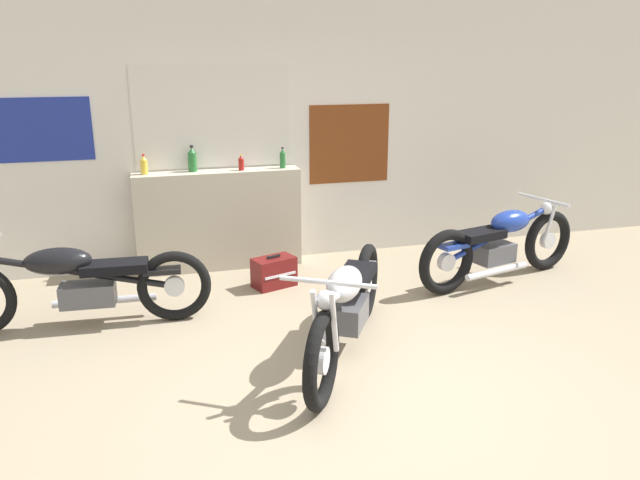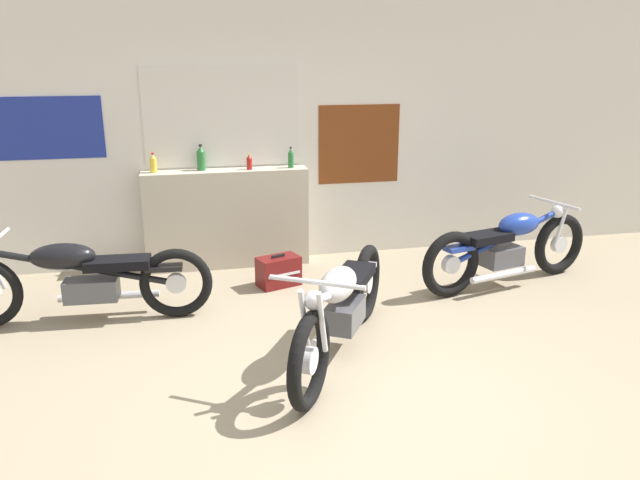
# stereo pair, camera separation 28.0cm
# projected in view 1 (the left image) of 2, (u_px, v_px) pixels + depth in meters

# --- Properties ---
(ground_plane) EXTENTS (24.00, 24.00, 0.00)m
(ground_plane) POSITION_uv_depth(u_px,v_px,m) (367.00, 392.00, 4.21)
(ground_plane) COLOR gray
(wall_back) EXTENTS (10.00, 0.07, 2.80)m
(wall_back) POSITION_uv_depth(u_px,v_px,m) (273.00, 131.00, 6.57)
(wall_back) COLOR silver
(wall_back) RESTS_ON ground_plane
(sill_counter) EXTENTS (1.70, 0.28, 1.03)m
(sill_counter) POSITION_uv_depth(u_px,v_px,m) (219.00, 220.00, 6.51)
(sill_counter) COLOR #B7AD99
(sill_counter) RESTS_ON ground_plane
(bottle_leftmost) EXTENTS (0.07, 0.07, 0.20)m
(bottle_leftmost) POSITION_uv_depth(u_px,v_px,m) (144.00, 165.00, 6.16)
(bottle_leftmost) COLOR gold
(bottle_leftmost) RESTS_ON sill_counter
(bottle_left_center) EXTENTS (0.09, 0.09, 0.27)m
(bottle_left_center) POSITION_uv_depth(u_px,v_px,m) (192.00, 160.00, 6.30)
(bottle_left_center) COLOR #23662D
(bottle_left_center) RESTS_ON sill_counter
(bottle_center) EXTENTS (0.06, 0.06, 0.17)m
(bottle_center) POSITION_uv_depth(u_px,v_px,m) (241.00, 163.00, 6.38)
(bottle_center) COLOR maroon
(bottle_center) RESTS_ON sill_counter
(bottle_right_center) EXTENTS (0.06, 0.06, 0.22)m
(bottle_right_center) POSITION_uv_depth(u_px,v_px,m) (283.00, 159.00, 6.50)
(bottle_right_center) COLOR #23662D
(bottle_right_center) RESTS_ON sill_counter
(motorcycle_black) EXTENTS (2.16, 0.64, 0.77)m
(motorcycle_black) POSITION_uv_depth(u_px,v_px,m) (77.00, 283.00, 5.08)
(motorcycle_black) COLOR black
(motorcycle_black) RESTS_ON ground_plane
(motorcycle_blue) EXTENTS (1.98, 0.76, 0.78)m
(motorcycle_blue) POSITION_uv_depth(u_px,v_px,m) (501.00, 244.00, 6.14)
(motorcycle_blue) COLOR black
(motorcycle_blue) RESTS_ON ground_plane
(motorcycle_silver) EXTENTS (1.16, 1.86, 0.82)m
(motorcycle_silver) POSITION_uv_depth(u_px,v_px,m) (347.00, 306.00, 4.61)
(motorcycle_silver) COLOR black
(motorcycle_silver) RESTS_ON ground_plane
(hard_case_darkred) EXTENTS (0.45, 0.35, 0.32)m
(hard_case_darkred) POSITION_uv_depth(u_px,v_px,m) (274.00, 272.00, 6.06)
(hard_case_darkred) COLOR maroon
(hard_case_darkred) RESTS_ON ground_plane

